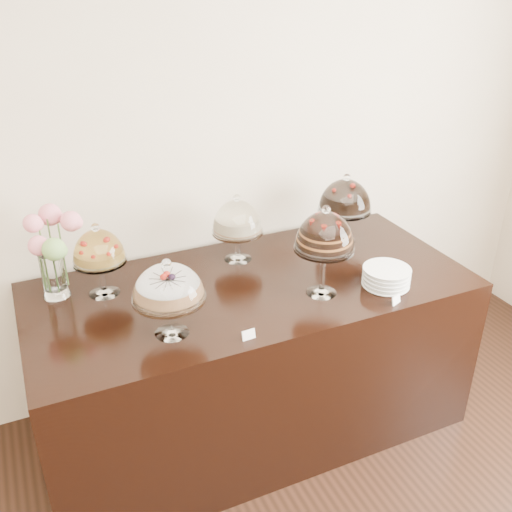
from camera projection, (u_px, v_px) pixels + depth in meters
name	position (u px, v px, depth m)	size (l,w,h in m)	color
wall_back	(174.00, 143.00, 2.95)	(5.00, 0.04, 3.00)	beige
display_counter	(252.00, 356.00, 3.05)	(2.20, 1.00, 0.90)	black
cake_stand_sugar_sponge	(168.00, 286.00, 2.36)	(0.31, 0.31, 0.36)	white
cake_stand_choco_layer	(325.00, 235.00, 2.63)	(0.29, 0.29, 0.46)	white
cake_stand_cheesecake	(237.00, 220.00, 2.98)	(0.27, 0.27, 0.37)	white
cake_stand_dark_choco	(345.00, 198.00, 3.18)	(0.30, 0.30, 0.40)	white
cake_stand_fruit_tart	(98.00, 250.00, 2.66)	(0.25, 0.25, 0.37)	white
flower_vase	(52.00, 247.00, 2.64)	(0.26, 0.30, 0.43)	white
plate_stack	(386.00, 277.00, 2.81)	(0.23, 0.23, 0.09)	white
price_card_left	(249.00, 335.00, 2.42)	(0.06, 0.01, 0.04)	white
price_card_right	(396.00, 300.00, 2.67)	(0.06, 0.01, 0.04)	white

